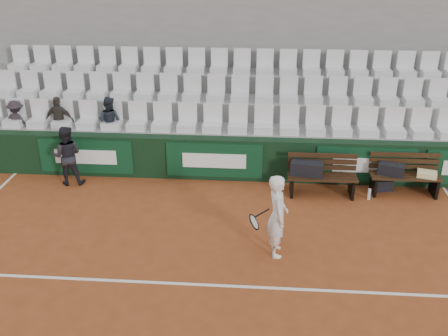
# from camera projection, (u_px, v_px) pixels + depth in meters

# --- Properties ---
(ground) EXTENTS (80.00, 80.00, 0.00)m
(ground) POSITION_uv_depth(u_px,v_px,m) (205.00, 285.00, 8.13)
(ground) COLOR brown
(ground) RESTS_ON ground
(court_baseline) EXTENTS (18.00, 0.06, 0.01)m
(court_baseline) POSITION_uv_depth(u_px,v_px,m) (205.00, 285.00, 8.13)
(court_baseline) COLOR white
(court_baseline) RESTS_ON ground
(back_barrier) EXTENTS (18.00, 0.34, 1.00)m
(back_barrier) POSITION_uv_depth(u_px,v_px,m) (226.00, 159.00, 11.52)
(back_barrier) COLOR black
(back_barrier) RESTS_ON ground
(grandstand_tier_front) EXTENTS (18.00, 0.95, 1.00)m
(grandstand_tier_front) POSITION_uv_depth(u_px,v_px,m) (225.00, 148.00, 12.10)
(grandstand_tier_front) COLOR gray
(grandstand_tier_front) RESTS_ON ground
(grandstand_tier_mid) EXTENTS (18.00, 0.95, 1.45)m
(grandstand_tier_mid) POSITION_uv_depth(u_px,v_px,m) (228.00, 126.00, 12.87)
(grandstand_tier_mid) COLOR gray
(grandstand_tier_mid) RESTS_ON ground
(grandstand_tier_back) EXTENTS (18.00, 0.95, 1.90)m
(grandstand_tier_back) POSITION_uv_depth(u_px,v_px,m) (230.00, 106.00, 13.63)
(grandstand_tier_back) COLOR gray
(grandstand_tier_back) RESTS_ON ground
(grandstand_rear_wall) EXTENTS (18.00, 0.30, 4.40)m
(grandstand_rear_wall) POSITION_uv_depth(u_px,v_px,m) (232.00, 55.00, 13.67)
(grandstand_rear_wall) COLOR gray
(grandstand_rear_wall) RESTS_ON ground
(seat_row_front) EXTENTS (11.90, 0.44, 0.63)m
(seat_row_front) POSITION_uv_depth(u_px,v_px,m) (225.00, 119.00, 11.60)
(seat_row_front) COLOR silver
(seat_row_front) RESTS_ON grandstand_tier_front
(seat_row_mid) EXTENTS (11.90, 0.44, 0.63)m
(seat_row_mid) POSITION_uv_depth(u_px,v_px,m) (228.00, 89.00, 12.27)
(seat_row_mid) COLOR silver
(seat_row_mid) RESTS_ON grandstand_tier_mid
(seat_row_back) EXTENTS (11.90, 0.44, 0.63)m
(seat_row_back) POSITION_uv_depth(u_px,v_px,m) (230.00, 62.00, 12.94)
(seat_row_back) COLOR silver
(seat_row_back) RESTS_ON grandstand_tier_back
(bench_left) EXTENTS (1.50, 0.56, 0.45)m
(bench_left) POSITION_uv_depth(u_px,v_px,m) (321.00, 185.00, 10.89)
(bench_left) COLOR #341D0F
(bench_left) RESTS_ON ground
(bench_right) EXTENTS (1.50, 0.56, 0.45)m
(bench_right) POSITION_uv_depth(u_px,v_px,m) (404.00, 184.00, 10.93)
(bench_right) COLOR #362010
(bench_right) RESTS_ON ground
(sports_bag_left) EXTENTS (0.73, 0.41, 0.30)m
(sports_bag_left) POSITION_uv_depth(u_px,v_px,m) (307.00, 168.00, 10.80)
(sports_bag_left) COLOR black
(sports_bag_left) RESTS_ON bench_left
(sports_bag_right) EXTENTS (0.59, 0.42, 0.25)m
(sports_bag_right) POSITION_uv_depth(u_px,v_px,m) (391.00, 169.00, 10.81)
(sports_bag_right) COLOR black
(sports_bag_right) RESTS_ON bench_right
(towel) EXTENTS (0.47, 0.39, 0.11)m
(towel) POSITION_uv_depth(u_px,v_px,m) (427.00, 174.00, 10.76)
(towel) COLOR beige
(towel) RESTS_ON bench_right
(sports_bag_ground) EXTENTS (0.46, 0.33, 0.26)m
(sports_bag_ground) POSITION_uv_depth(u_px,v_px,m) (382.00, 184.00, 11.14)
(sports_bag_ground) COLOR black
(sports_bag_ground) RESTS_ON ground
(water_bottle_near) EXTENTS (0.07, 0.07, 0.23)m
(water_bottle_near) POSITION_uv_depth(u_px,v_px,m) (279.00, 184.00, 11.19)
(water_bottle_near) COLOR silver
(water_bottle_near) RESTS_ON ground
(water_bottle_far) EXTENTS (0.07, 0.07, 0.25)m
(water_bottle_far) POSITION_uv_depth(u_px,v_px,m) (369.00, 194.00, 10.74)
(water_bottle_far) COLOR silver
(water_bottle_far) RESTS_ON ground
(tennis_player) EXTENTS (0.71, 0.60, 1.54)m
(tennis_player) POSITION_uv_depth(u_px,v_px,m) (277.00, 216.00, 8.64)
(tennis_player) COLOR white
(tennis_player) RESTS_ON ground
(ball_kid) EXTENTS (0.74, 0.62, 1.38)m
(ball_kid) POSITION_uv_depth(u_px,v_px,m) (67.00, 156.00, 11.20)
(ball_kid) COLOR black
(ball_kid) RESTS_ON ground
(spectator_a) EXTENTS (0.75, 0.52, 1.07)m
(spectator_a) POSITION_uv_depth(u_px,v_px,m) (14.00, 104.00, 11.89)
(spectator_a) COLOR #271F25
(spectator_a) RESTS_ON grandstand_tier_front
(spectator_b) EXTENTS (0.70, 0.32, 1.18)m
(spectator_b) POSITION_uv_depth(u_px,v_px,m) (57.00, 103.00, 11.80)
(spectator_b) COLOR #302B27
(spectator_b) RESTS_ON grandstand_tier_front
(spectator_c) EXTENTS (0.68, 0.59, 1.21)m
(spectator_c) POSITION_uv_depth(u_px,v_px,m) (108.00, 103.00, 11.71)
(spectator_c) COLOR #1F262F
(spectator_c) RESTS_ON grandstand_tier_front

